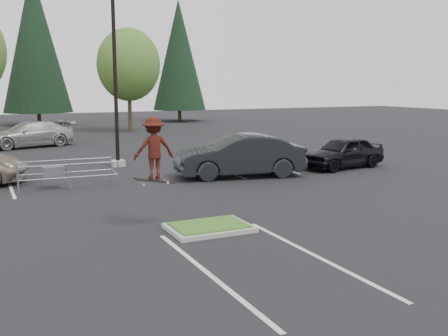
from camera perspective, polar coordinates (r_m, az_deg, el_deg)
name	(u,v)px	position (r m, az deg, el deg)	size (l,w,h in m)	color
ground	(209,230)	(14.34, -1.63, -6.75)	(120.00, 120.00, 0.00)	black
grass_median	(209,227)	(14.32, -1.63, -6.46)	(2.20, 1.60, 0.16)	gray
stall_lines	(108,193)	(19.52, -12.47, -2.66)	(22.62, 17.60, 0.01)	silver
light_pole	(115,70)	(25.36, -11.79, 10.41)	(0.70, 0.60, 10.12)	gray
decid_c	(128,67)	(44.02, -10.36, 10.76)	(5.12, 5.12, 8.38)	#38281C
conif_b	(35,41)	(53.56, -19.89, 12.85)	(6.38, 6.38, 14.50)	#38281C
conif_c	(179,55)	(55.74, -4.93, 12.16)	(5.50, 5.50, 12.50)	#38281C
cart_corral	(56,172)	(20.78, -17.77, -0.37)	(3.67, 1.44, 1.03)	gray
skateboarder	(154,148)	(14.41, -7.65, 2.12)	(1.14, 0.70, 1.88)	black
car_r_charc	(240,156)	(22.25, 1.70, 1.34)	(1.91, 5.47, 1.80)	black
car_r_black	(344,152)	(25.24, 12.90, 1.67)	(1.73, 4.31, 1.47)	black
car_far_silver	(30,134)	(34.90, -20.34, 3.46)	(2.23, 5.48, 1.59)	#ABAAA6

